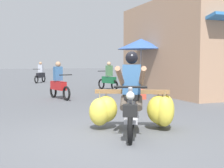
% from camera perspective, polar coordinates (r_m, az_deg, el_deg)
% --- Properties ---
extents(ground_plane, '(120.00, 120.00, 0.00)m').
position_cam_1_polar(ground_plane, '(5.36, -1.43, -10.69)').
color(ground_plane, '#56595E').
extents(motorbike_main_loaded, '(1.87, 1.77, 1.58)m').
position_cam_1_polar(motorbike_main_loaded, '(6.04, 4.97, -4.39)').
color(motorbike_main_loaded, black).
rests_on(motorbike_main_loaded, ground).
extents(motorbike_distant_ahead_left, '(0.63, 1.59, 1.40)m').
position_cam_1_polar(motorbike_distant_ahead_left, '(11.40, -10.07, 0.04)').
color(motorbike_distant_ahead_left, black).
rests_on(motorbike_distant_ahead_left, ground).
extents(motorbike_distant_ahead_right, '(0.97, 1.40, 1.40)m').
position_cam_1_polar(motorbike_distant_ahead_right, '(20.71, -13.39, 1.82)').
color(motorbike_distant_ahead_right, black).
rests_on(motorbike_distant_ahead_right, ground).
extents(motorbike_distant_far_ahead, '(0.65, 1.58, 1.40)m').
position_cam_1_polar(motorbike_distant_far_ahead, '(14.88, -0.65, 1.05)').
color(motorbike_distant_far_ahead, black).
rests_on(motorbike_distant_far_ahead, ground).
extents(shopfront_building, '(3.51, 6.77, 3.97)m').
position_cam_1_polar(shopfront_building, '(13.84, 14.21, 6.57)').
color(shopfront_building, tan).
rests_on(shopfront_building, ground).
extents(market_umbrella_near_shop, '(2.07, 2.07, 2.39)m').
position_cam_1_polar(market_umbrella_near_shop, '(13.23, 5.53, 7.54)').
color(market_umbrella_near_shop, '#99999E').
rests_on(market_umbrella_near_shop, ground).
extents(produce_crate, '(0.56, 0.40, 0.36)m').
position_cam_1_polar(produce_crate, '(11.21, 4.80, -1.97)').
color(produce_crate, '#CC4C38').
rests_on(produce_crate, ground).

